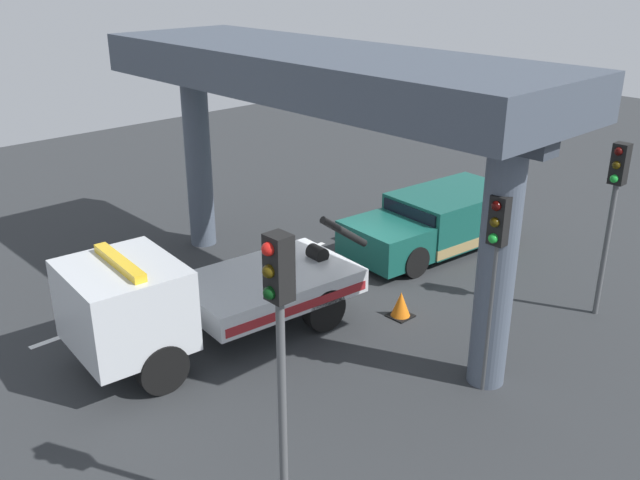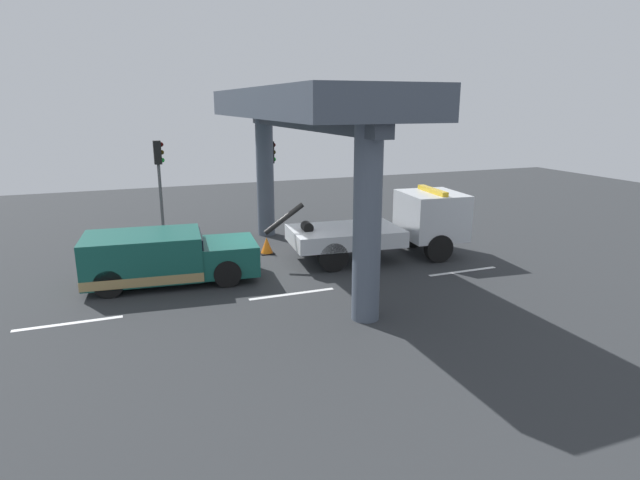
% 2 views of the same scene
% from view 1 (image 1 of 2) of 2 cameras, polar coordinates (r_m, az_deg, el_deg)
% --- Properties ---
extents(ground_plane, '(60.00, 40.00, 0.10)m').
position_cam_1_polar(ground_plane, '(17.87, 2.66, -3.68)').
color(ground_plane, '#2D3033').
extents(lane_stripe_west, '(2.60, 0.16, 0.01)m').
position_cam_1_polar(lane_stripe_west, '(23.54, 8.65, 2.75)').
color(lane_stripe_west, silver).
rests_on(lane_stripe_west, ground).
extents(lane_stripe_mid, '(2.60, 0.16, 0.01)m').
position_cam_1_polar(lane_stripe_mid, '(19.48, -2.50, -1.23)').
color(lane_stripe_mid, silver).
rests_on(lane_stripe_mid, ground).
extents(lane_stripe_east, '(2.60, 0.16, 0.01)m').
position_cam_1_polar(lane_stripe_east, '(16.63, -18.48, -6.79)').
color(lane_stripe_east, silver).
rests_on(lane_stripe_east, ground).
extents(tow_truck_white, '(7.33, 2.91, 2.46)m').
position_cam_1_polar(tow_truck_white, '(14.69, -10.54, -4.64)').
color(tow_truck_white, silver).
rests_on(tow_truck_white, ground).
extents(towed_van_green, '(5.37, 2.62, 1.58)m').
position_cam_1_polar(towed_van_green, '(19.94, 9.60, 1.43)').
color(towed_van_green, '#145147').
rests_on(towed_van_green, ground).
extents(overpass_structure, '(3.60, 11.70, 5.91)m').
position_cam_1_polar(overpass_structure, '(15.45, -0.26, 12.33)').
color(overpass_structure, '#4C5666').
rests_on(overpass_structure, ground).
extents(traffic_light_near, '(0.39, 0.32, 4.06)m').
position_cam_1_polar(traffic_light_near, '(16.51, 22.90, 3.59)').
color(traffic_light_near, '#515456').
rests_on(traffic_light_near, ground).
extents(traffic_light_far, '(0.39, 0.32, 3.92)m').
position_cam_1_polar(traffic_light_far, '(12.76, 14.17, -0.96)').
color(traffic_light_far, '#515456').
rests_on(traffic_light_far, ground).
extents(traffic_light_mid, '(0.39, 0.32, 4.56)m').
position_cam_1_polar(traffic_light_mid, '(9.13, -3.35, -6.86)').
color(traffic_light_mid, '#515456').
rests_on(traffic_light_mid, ground).
extents(traffic_cone_orange, '(0.52, 0.52, 0.62)m').
position_cam_1_polar(traffic_cone_orange, '(16.23, 6.61, -5.29)').
color(traffic_cone_orange, orange).
rests_on(traffic_cone_orange, ground).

